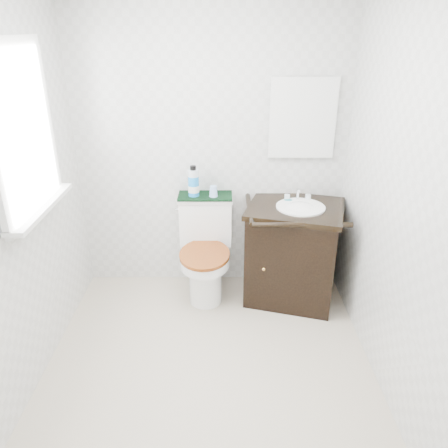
{
  "coord_description": "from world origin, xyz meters",
  "views": [
    {
      "loc": [
        0.1,
        -2.26,
        2.09
      ],
      "look_at": [
        0.1,
        0.75,
        0.74
      ],
      "focal_mm": 35.0,
      "sensor_mm": 36.0,
      "label": 1
    }
  ],
  "objects_px": {
    "toilet": "(206,254)",
    "cup": "(213,191)",
    "trash_bin": "(207,267)",
    "mouthwash_bottle": "(193,182)",
    "vanity": "(293,250)"
  },
  "relations": [
    {
      "from": "toilet",
      "to": "trash_bin",
      "type": "relative_size",
      "value": 2.67
    },
    {
      "from": "trash_bin",
      "to": "mouthwash_bottle",
      "type": "xyz_separation_m",
      "value": [
        -0.09,
        -0.03,
        0.8
      ]
    },
    {
      "from": "vanity",
      "to": "mouthwash_bottle",
      "type": "height_order",
      "value": "mouthwash_bottle"
    },
    {
      "from": "vanity",
      "to": "cup",
      "type": "bearing_deg",
      "value": 166.87
    },
    {
      "from": "mouthwash_bottle",
      "to": "cup",
      "type": "bearing_deg",
      "value": -6.39
    },
    {
      "from": "toilet",
      "to": "vanity",
      "type": "relative_size",
      "value": 0.9
    },
    {
      "from": "toilet",
      "to": "vanity",
      "type": "xyz_separation_m",
      "value": [
        0.72,
        -0.06,
        0.07
      ]
    },
    {
      "from": "trash_bin",
      "to": "cup",
      "type": "xyz_separation_m",
      "value": [
        0.07,
        -0.05,
        0.73
      ]
    },
    {
      "from": "toilet",
      "to": "cup",
      "type": "distance_m",
      "value": 0.54
    },
    {
      "from": "vanity",
      "to": "trash_bin",
      "type": "bearing_deg",
      "value": 164.71
    },
    {
      "from": "toilet",
      "to": "mouthwash_bottle",
      "type": "relative_size",
      "value": 3.31
    },
    {
      "from": "vanity",
      "to": "trash_bin",
      "type": "height_order",
      "value": "vanity"
    },
    {
      "from": "trash_bin",
      "to": "mouthwash_bottle",
      "type": "height_order",
      "value": "mouthwash_bottle"
    },
    {
      "from": "trash_bin",
      "to": "cup",
      "type": "height_order",
      "value": "cup"
    },
    {
      "from": "toilet",
      "to": "cup",
      "type": "height_order",
      "value": "cup"
    }
  ]
}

